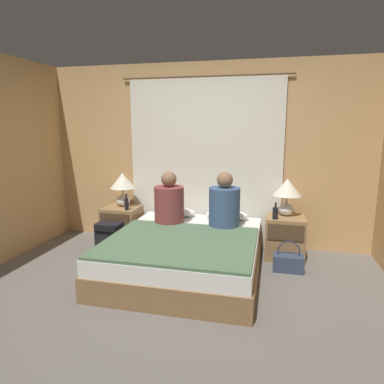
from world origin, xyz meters
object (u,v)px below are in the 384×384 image
at_px(person_left_in_bed, 169,203).
at_px(backpack_on_floor, 109,236).
at_px(bed, 186,254).
at_px(beer_bottle_on_right_stand, 275,213).
at_px(handbag_on_floor, 288,262).
at_px(lamp_right, 287,191).
at_px(person_right_in_bed, 224,205).
at_px(nightstand_left, 122,225).
at_px(lamp_left, 123,184).
at_px(beer_bottle_on_left_stand, 127,204).
at_px(pillow_left, 175,212).
at_px(nightstand_right, 285,237).
at_px(pillow_right, 227,215).

distance_m(person_left_in_bed, backpack_on_floor, 0.93).
xyz_separation_m(bed, beer_bottle_on_right_stand, (0.98, 0.56, 0.40)).
xyz_separation_m(backpack_on_floor, handbag_on_floor, (2.28, -0.04, -0.12)).
bearing_deg(lamp_right, person_right_in_bed, -155.15).
relative_size(person_right_in_bed, beer_bottle_on_right_stand, 3.35).
bearing_deg(nightstand_left, handbag_on_floor, -10.30).
distance_m(lamp_left, beer_bottle_on_left_stand, 0.34).
bearing_deg(person_right_in_bed, bed, -131.58).
relative_size(pillow_left, backpack_on_floor, 1.39).
relative_size(lamp_right, person_right_in_bed, 0.69).
height_order(nightstand_right, backpack_on_floor, nightstand_right).
bearing_deg(lamp_right, beer_bottle_on_left_stand, -174.34).
height_order(lamp_left, beer_bottle_on_left_stand, lamp_left).
distance_m(lamp_left, pillow_left, 0.84).
xyz_separation_m(lamp_right, backpack_on_floor, (-2.24, -0.45, -0.62)).
bearing_deg(lamp_right, nightstand_left, -178.13).
relative_size(pillow_right, beer_bottle_on_right_stand, 2.77).
height_order(lamp_right, beer_bottle_on_left_stand, lamp_right).
bearing_deg(nightstand_left, lamp_left, 90.00).
bearing_deg(person_left_in_bed, nightstand_left, 161.06).
bearing_deg(beer_bottle_on_right_stand, lamp_right, 57.31).
bearing_deg(pillow_right, beer_bottle_on_left_stand, -170.33).
bearing_deg(nightstand_left, pillow_left, 7.05).
relative_size(pillow_right, handbag_on_floor, 1.58).
bearing_deg(person_left_in_bed, pillow_right, 27.72).
height_order(lamp_right, pillow_left, lamp_right).
relative_size(nightstand_left, beer_bottle_on_right_stand, 2.62).
height_order(person_left_in_bed, handbag_on_floor, person_left_in_bed).
xyz_separation_m(nightstand_right, beer_bottle_on_right_stand, (-0.13, -0.13, 0.35)).
bearing_deg(backpack_on_floor, bed, -15.77).
distance_m(lamp_right, person_right_in_bed, 0.83).
xyz_separation_m(nightstand_left, pillow_left, (0.75, 0.09, 0.22)).
bearing_deg(person_left_in_bed, beer_bottle_on_right_stand, 5.91).
bearing_deg(nightstand_right, beer_bottle_on_right_stand, -134.70).
bearing_deg(pillow_left, bed, -65.25).
bearing_deg(handbag_on_floor, nightstand_right, 95.06).
xyz_separation_m(nightstand_left, beer_bottle_on_left_stand, (0.14, -0.13, 0.36)).
xyz_separation_m(bed, lamp_right, (1.11, 0.76, 0.64)).
bearing_deg(nightstand_right, person_left_in_bed, -169.41).
height_order(lamp_right, person_left_in_bed, person_left_in_bed).
xyz_separation_m(bed, person_left_in_bed, (-0.33, 0.42, 0.49)).
xyz_separation_m(lamp_left, backpack_on_floor, (-0.01, -0.45, -0.62)).
xyz_separation_m(pillow_right, person_left_in_bed, (-0.69, -0.36, 0.21)).
relative_size(bed, pillow_right, 3.41).
distance_m(lamp_right, pillow_left, 1.52).
relative_size(person_right_in_bed, handbag_on_floor, 1.91).
xyz_separation_m(lamp_left, handbag_on_floor, (2.27, -0.48, -0.75)).
bearing_deg(pillow_right, nightstand_right, -7.05).
height_order(person_right_in_bed, handbag_on_floor, person_right_in_bed).
distance_m(lamp_left, pillow_right, 1.52).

